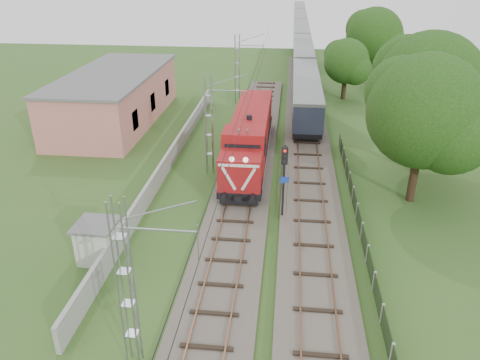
# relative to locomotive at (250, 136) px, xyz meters

# --- Properties ---
(ground) EXTENTS (140.00, 140.00, 0.00)m
(ground) POSITION_rel_locomotive_xyz_m (0.00, -14.49, -2.29)
(ground) COLOR #2F5720
(ground) RESTS_ON ground
(track_main) EXTENTS (4.20, 70.00, 0.45)m
(track_main) POSITION_rel_locomotive_xyz_m (0.00, -7.49, -2.11)
(track_main) COLOR #6B6054
(track_main) RESTS_ON ground
(track_side) EXTENTS (4.20, 80.00, 0.45)m
(track_side) POSITION_rel_locomotive_xyz_m (5.00, 5.51, -2.11)
(track_side) COLOR #6B6054
(track_side) RESTS_ON ground
(catenary) EXTENTS (3.31, 70.00, 8.00)m
(catenary) POSITION_rel_locomotive_xyz_m (-2.95, -2.49, 1.76)
(catenary) COLOR gray
(catenary) RESTS_ON ground
(boundary_wall) EXTENTS (0.25, 40.00, 1.50)m
(boundary_wall) POSITION_rel_locomotive_xyz_m (-6.50, -2.49, -1.54)
(boundary_wall) COLOR #9E9E99
(boundary_wall) RESTS_ON ground
(station_building) EXTENTS (8.40, 20.40, 5.22)m
(station_building) POSITION_rel_locomotive_xyz_m (-15.00, 9.51, 0.34)
(station_building) COLOR #C46C69
(station_building) RESTS_ON ground
(fence) EXTENTS (0.12, 32.00, 1.20)m
(fence) POSITION_rel_locomotive_xyz_m (8.00, -11.49, -1.69)
(fence) COLOR black
(fence) RESTS_ON ground
(locomotive) EXTENTS (3.08, 17.58, 4.46)m
(locomotive) POSITION_rel_locomotive_xyz_m (0.00, 0.00, 0.00)
(locomotive) COLOR black
(locomotive) RESTS_ON ground
(coach_rake) EXTENTS (2.90, 108.33, 3.35)m
(coach_rake) POSITION_rel_locomotive_xyz_m (5.00, 58.39, 0.14)
(coach_rake) COLOR black
(coach_rake) RESTS_ON ground
(signal_post) EXTENTS (0.58, 0.46, 5.30)m
(signal_post) POSITION_rel_locomotive_xyz_m (3.04, -9.59, 1.35)
(signal_post) COLOR black
(signal_post) RESTS_ON ground
(relay_hut) EXTENTS (2.36, 2.36, 2.37)m
(relay_hut) POSITION_rel_locomotive_xyz_m (-7.40, -15.22, -1.09)
(relay_hut) COLOR beige
(relay_hut) RESTS_ON ground
(tree_a) EXTENTS (8.13, 7.74, 10.53)m
(tree_a) POSITION_rel_locomotive_xyz_m (12.26, -5.85, 4.28)
(tree_a) COLOR #372516
(tree_a) RESTS_ON ground
(tree_b) EXTENTS (8.63, 8.22, 11.18)m
(tree_b) POSITION_rel_locomotive_xyz_m (13.73, -0.61, 4.69)
(tree_b) COLOR #372516
(tree_b) RESTS_ON ground
(tree_c) EXTENTS (5.64, 5.38, 7.32)m
(tree_c) POSITION_rel_locomotive_xyz_m (9.88, 20.74, 2.27)
(tree_c) COLOR #372516
(tree_c) RESTS_ON ground
(tree_d) EXTENTS (7.82, 7.44, 10.13)m
(tree_d) POSITION_rel_locomotive_xyz_m (14.17, 28.85, 4.03)
(tree_d) COLOR #372516
(tree_d) RESTS_ON ground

